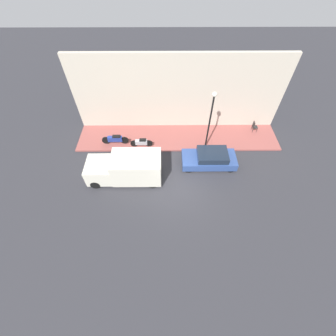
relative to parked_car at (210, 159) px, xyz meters
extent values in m
plane|color=#2D2D33|center=(-2.08, 2.24, -0.60)|extent=(60.00, 60.00, 0.00)
cube|color=#934C47|center=(2.85, 2.24, -0.53)|extent=(3.05, 16.40, 0.13)
cube|color=beige|center=(4.53, 2.24, 2.55)|extent=(0.30, 16.40, 6.30)
cube|color=#2D4784|center=(0.00, 0.05, -0.14)|extent=(1.76, 3.98, 0.59)
cube|color=#192333|center=(0.00, -0.15, 0.40)|extent=(1.55, 2.19, 0.48)
cylinder|color=black|center=(-0.76, 1.60, -0.30)|extent=(0.20, 0.60, 0.60)
cylinder|color=black|center=(0.76, 1.60, -0.30)|extent=(0.20, 0.60, 0.60)
cylinder|color=black|center=(-0.76, -1.49, -0.30)|extent=(0.20, 0.60, 0.60)
cylinder|color=black|center=(0.76, -1.49, -0.30)|extent=(0.20, 0.60, 0.60)
cube|color=silver|center=(-1.24, 5.24, 0.53)|extent=(2.00, 3.32, 1.88)
cube|color=silver|center=(-1.24, 7.79, 0.24)|extent=(1.90, 1.79, 1.32)
cube|color=#192333|center=(-1.24, 8.06, 0.61)|extent=(1.70, 0.98, 0.53)
cylinder|color=black|center=(-2.11, 8.10, -0.26)|extent=(0.22, 0.67, 0.67)
cylinder|color=black|center=(-0.36, 8.10, -0.26)|extent=(0.22, 0.67, 0.67)
cylinder|color=black|center=(-2.11, 4.16, -0.26)|extent=(0.22, 0.67, 0.67)
cylinder|color=black|center=(-0.36, 4.16, -0.26)|extent=(0.22, 0.67, 0.67)
cube|color=#B7B7BF|center=(1.80, 5.19, -0.04)|extent=(0.30, 0.94, 0.36)
cube|color=black|center=(1.80, 5.06, 0.20)|extent=(0.27, 0.51, 0.12)
cylinder|color=black|center=(1.80, 5.78, -0.17)|extent=(0.10, 0.58, 0.58)
cylinder|color=black|center=(1.80, 4.60, -0.17)|extent=(0.10, 0.58, 0.58)
cube|color=navy|center=(2.13, 7.30, 0.02)|extent=(0.30, 1.14, 0.41)
cube|color=black|center=(2.13, 7.15, 0.29)|extent=(0.27, 0.62, 0.12)
cylinder|color=black|center=(2.13, 8.04, -0.13)|extent=(0.10, 0.66, 0.66)
cylinder|color=black|center=(2.13, 6.57, -0.13)|extent=(0.10, 0.66, 0.66)
cylinder|color=black|center=(1.69, 0.09, 1.85)|extent=(0.12, 0.12, 4.64)
sphere|color=silver|center=(1.69, 0.09, 4.27)|extent=(0.34, 0.34, 0.34)
cube|color=#262626|center=(3.59, -4.28, -0.04)|extent=(0.40, 0.40, 0.04)
cube|color=#262626|center=(3.59, -4.10, 0.22)|extent=(0.40, 0.04, 0.50)
cylinder|color=#262626|center=(3.42, -4.46, -0.26)|extent=(0.04, 0.04, 0.40)
cylinder|color=#262626|center=(3.76, -4.46, -0.26)|extent=(0.04, 0.04, 0.40)
cylinder|color=#262626|center=(3.42, -4.11, -0.26)|extent=(0.04, 0.04, 0.40)
cylinder|color=#262626|center=(3.76, -4.11, -0.26)|extent=(0.04, 0.04, 0.40)
camera|label=1|loc=(-11.05, 3.16, 12.37)|focal=24.00mm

